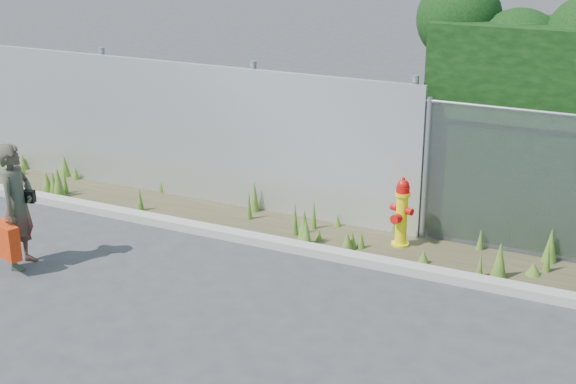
# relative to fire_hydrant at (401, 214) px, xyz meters

# --- Properties ---
(ground) EXTENTS (80.00, 80.00, 0.00)m
(ground) POSITION_rel_fire_hydrant_xyz_m (-0.87, -2.57, -0.49)
(ground) COLOR #353537
(ground) RESTS_ON ground
(curb) EXTENTS (16.00, 0.22, 0.12)m
(curb) POSITION_rel_fire_hydrant_xyz_m (-0.87, -0.77, -0.43)
(curb) COLOR #9C958C
(curb) RESTS_ON ground
(weed_strip) EXTENTS (16.00, 1.35, 0.54)m
(weed_strip) POSITION_rel_fire_hydrant_xyz_m (-1.65, -0.12, -0.35)
(weed_strip) COLOR #3F3824
(weed_strip) RESTS_ON ground
(corrugated_fence) EXTENTS (8.50, 0.21, 2.30)m
(corrugated_fence) POSITION_rel_fire_hydrant_xyz_m (-4.11, 0.44, 0.61)
(corrugated_fence) COLOR silver
(corrugated_fence) RESTS_ON ground
(fire_hydrant) EXTENTS (0.34, 0.30, 1.01)m
(fire_hydrant) POSITION_rel_fire_hydrant_xyz_m (0.00, 0.00, 0.00)
(fire_hydrant) COLOR yellow
(fire_hydrant) RESTS_ON ground
(woman) EXTENTS (0.54, 0.69, 1.66)m
(woman) POSITION_rel_fire_hydrant_xyz_m (-4.29, -2.73, 0.34)
(woman) COLOR #0E5A3B
(woman) RESTS_ON ground
(red_tote_bag) EXTENTS (0.41, 0.15, 0.54)m
(red_tote_bag) POSITION_rel_fire_hydrant_xyz_m (-4.28, -2.99, -0.05)
(red_tote_bag) COLOR #AD2609
(black_shoulder_bag) EXTENTS (0.21, 0.09, 0.16)m
(black_shoulder_bag) POSITION_rel_fire_hydrant_xyz_m (-4.22, -2.62, 0.45)
(black_shoulder_bag) COLOR black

